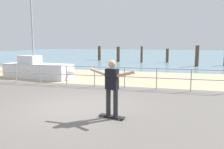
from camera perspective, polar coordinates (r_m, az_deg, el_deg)
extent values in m
cube|color=#605B56|center=(7.18, -12.07, -10.23)|extent=(24.00, 10.00, 0.04)
cube|color=tan|center=(14.58, 2.18, -0.71)|extent=(24.00, 6.00, 0.04)
cube|color=slate|center=(42.24, 10.49, 4.96)|extent=(72.00, 50.00, 0.04)
cylinder|color=#9EA0A5|center=(13.62, -22.97, 0.25)|extent=(0.05, 0.05, 1.05)
cylinder|color=#9EA0A5|center=(12.75, -17.51, 0.02)|extent=(0.05, 0.05, 1.05)
cylinder|color=#9EA0A5|center=(12.01, -11.31, -0.24)|extent=(0.05, 0.05, 1.05)
cylinder|color=#9EA0A5|center=(11.42, -4.39, -0.52)|extent=(0.05, 0.05, 1.05)
cylinder|color=#9EA0A5|center=(11.02, 3.16, -0.83)|extent=(0.05, 0.05, 1.05)
cylinder|color=#9EA0A5|center=(10.82, 11.12, -1.14)|extent=(0.05, 0.05, 1.05)
cylinder|color=#9EA0A5|center=(10.84, 19.22, -1.43)|extent=(0.05, 0.05, 1.05)
cylinder|color=#9EA0A5|center=(11.63, -7.98, 2.03)|extent=(13.78, 0.04, 0.04)
cylinder|color=#9EA0A5|center=(11.68, -7.94, -0.12)|extent=(13.78, 0.04, 0.04)
cube|color=silver|center=(14.96, -18.05, 0.86)|extent=(4.53, 1.91, 0.90)
cone|color=silver|center=(13.67, -10.92, 0.46)|extent=(1.18, 0.89, 0.77)
cylinder|color=#9EA0A5|center=(15.06, -19.38, 10.46)|extent=(0.10, 0.10, 4.14)
cube|color=silver|center=(15.28, -19.91, 3.56)|extent=(1.30, 1.04, 0.50)
cube|color=black|center=(6.81, -0.01, -10.42)|extent=(0.82, 0.38, 0.02)
cylinder|color=#E5598C|center=(6.89, -2.42, -10.58)|extent=(0.07, 0.04, 0.06)
cylinder|color=#E5598C|center=(7.02, -1.74, -10.22)|extent=(0.07, 0.04, 0.06)
cylinder|color=#E5598C|center=(6.64, 1.83, -11.32)|extent=(0.07, 0.04, 0.06)
cylinder|color=#E5598C|center=(6.77, 2.44, -10.92)|extent=(0.07, 0.04, 0.06)
cylinder|color=#26262B|center=(6.75, -0.91, -6.95)|extent=(0.14, 0.14, 0.80)
cylinder|color=#26262B|center=(6.64, 0.91, -7.21)|extent=(0.14, 0.14, 0.80)
cube|color=black|center=(6.54, -0.01, -1.15)|extent=(0.40, 0.28, 0.60)
sphere|color=tan|center=(6.49, -0.01, 2.69)|extent=(0.22, 0.22, 0.22)
cylinder|color=tan|center=(6.74, -3.35, 0.64)|extent=(0.56, 0.22, 0.23)
cylinder|color=tan|center=(6.32, 3.55, 0.14)|extent=(0.56, 0.22, 0.23)
cylinder|color=#513826|center=(28.14, -3.19, 5.34)|extent=(0.36, 0.36, 1.75)
cylinder|color=#513826|center=(26.03, 1.57, 5.11)|extent=(0.37, 0.37, 1.73)
cylinder|color=#513826|center=(25.15, 7.44, 5.01)|extent=(0.25, 0.25, 1.80)
cylinder|color=#513826|center=(25.79, 13.70, 4.63)|extent=(0.31, 0.31, 1.54)
cylinder|color=#513826|center=(22.35, 20.55, 4.37)|extent=(0.34, 0.34, 1.95)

